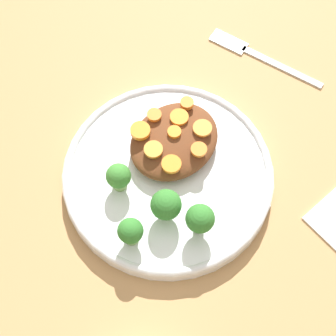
# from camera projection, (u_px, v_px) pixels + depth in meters

# --- Properties ---
(ground_plane) EXTENTS (4.00, 4.00, 0.00)m
(ground_plane) POSITION_uv_depth(u_px,v_px,m) (168.00, 180.00, 0.76)
(ground_plane) COLOR tan
(plate) EXTENTS (0.28, 0.28, 0.03)m
(plate) POSITION_uv_depth(u_px,v_px,m) (168.00, 175.00, 0.74)
(plate) COLOR white
(plate) RESTS_ON ground_plane
(stew_mound) EXTENTS (0.13, 0.11, 0.03)m
(stew_mound) POSITION_uv_depth(u_px,v_px,m) (174.00, 141.00, 0.74)
(stew_mound) COLOR brown
(stew_mound) RESTS_ON plate
(broccoli_floret_0) EXTENTS (0.03, 0.03, 0.05)m
(broccoli_floret_0) POSITION_uv_depth(u_px,v_px,m) (131.00, 232.00, 0.67)
(broccoli_floret_0) COLOR #759E51
(broccoli_floret_0) RESTS_ON plate
(broccoli_floret_1) EXTENTS (0.04, 0.04, 0.05)m
(broccoli_floret_1) POSITION_uv_depth(u_px,v_px,m) (200.00, 219.00, 0.67)
(broccoli_floret_1) COLOR #759E51
(broccoli_floret_1) RESTS_ON plate
(broccoli_floret_2) EXTENTS (0.04, 0.04, 0.05)m
(broccoli_floret_2) POSITION_uv_depth(u_px,v_px,m) (166.00, 205.00, 0.69)
(broccoli_floret_2) COLOR #759E51
(broccoli_floret_2) RESTS_ON plate
(broccoli_floret_3) EXTENTS (0.03, 0.03, 0.04)m
(broccoli_floret_3) POSITION_uv_depth(u_px,v_px,m) (119.00, 177.00, 0.71)
(broccoli_floret_3) COLOR #7FA85B
(broccoli_floret_3) RESTS_ON plate
(carrot_slice_0) EXTENTS (0.02, 0.02, 0.00)m
(carrot_slice_0) POSITION_uv_depth(u_px,v_px,m) (156.00, 147.00, 0.72)
(carrot_slice_0) COLOR orange
(carrot_slice_0) RESTS_ON stew_mound
(carrot_slice_1) EXTENTS (0.03, 0.03, 0.00)m
(carrot_slice_1) POSITION_uv_depth(u_px,v_px,m) (201.00, 127.00, 0.73)
(carrot_slice_1) COLOR orange
(carrot_slice_1) RESTS_ON stew_mound
(carrot_slice_2) EXTENTS (0.02, 0.02, 0.00)m
(carrot_slice_2) POSITION_uv_depth(u_px,v_px,m) (179.00, 117.00, 0.74)
(carrot_slice_2) COLOR orange
(carrot_slice_2) RESTS_ON stew_mound
(carrot_slice_3) EXTENTS (0.02, 0.02, 0.00)m
(carrot_slice_3) POSITION_uv_depth(u_px,v_px,m) (154.00, 115.00, 0.74)
(carrot_slice_3) COLOR orange
(carrot_slice_3) RESTS_ON stew_mound
(carrot_slice_4) EXTENTS (0.03, 0.03, 0.01)m
(carrot_slice_4) POSITION_uv_depth(u_px,v_px,m) (170.00, 166.00, 0.70)
(carrot_slice_4) COLOR orange
(carrot_slice_4) RESTS_ON stew_mound
(carrot_slice_5) EXTENTS (0.02, 0.02, 0.00)m
(carrot_slice_5) POSITION_uv_depth(u_px,v_px,m) (199.00, 149.00, 0.72)
(carrot_slice_5) COLOR orange
(carrot_slice_5) RESTS_ON stew_mound
(carrot_slice_6) EXTENTS (0.03, 0.03, 0.01)m
(carrot_slice_6) POSITION_uv_depth(u_px,v_px,m) (140.00, 131.00, 0.73)
(carrot_slice_6) COLOR orange
(carrot_slice_6) RESTS_ON stew_mound
(carrot_slice_7) EXTENTS (0.02, 0.02, 0.01)m
(carrot_slice_7) POSITION_uv_depth(u_px,v_px,m) (187.00, 103.00, 0.74)
(carrot_slice_7) COLOR orange
(carrot_slice_7) RESTS_ON stew_mound
(carrot_slice_8) EXTENTS (0.02, 0.02, 0.01)m
(carrot_slice_8) POSITION_uv_depth(u_px,v_px,m) (174.00, 132.00, 0.73)
(carrot_slice_8) COLOR orange
(carrot_slice_8) RESTS_ON stew_mound
(fork) EXTENTS (0.05, 0.19, 0.01)m
(fork) POSITION_uv_depth(u_px,v_px,m) (256.00, 54.00, 0.85)
(fork) COLOR silver
(fork) RESTS_ON ground_plane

